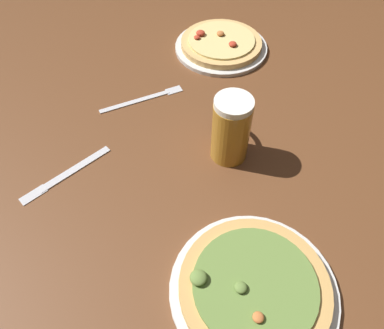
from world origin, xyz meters
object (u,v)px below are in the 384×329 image
beer_mug_dark (229,127)px  knife_right (66,174)px  pizza_plate_near (254,288)px  fork_left (144,99)px  pizza_plate_far (221,44)px

beer_mug_dark → knife_right: 0.39m
pizza_plate_near → fork_left: (0.05, 0.58, -0.01)m
pizza_plate_far → knife_right: size_ratio=1.25×
pizza_plate_near → pizza_plate_far: size_ratio=1.09×
beer_mug_dark → pizza_plate_far: bearing=59.4°
pizza_plate_near → knife_right: bearing=116.2°
pizza_plate_far → fork_left: bearing=-163.1°
pizza_plate_far → beer_mug_dark: 0.43m
pizza_plate_near → pizza_plate_far: 0.77m
pizza_plate_far → knife_right: (-0.58, -0.24, -0.01)m
beer_mug_dark → fork_left: size_ratio=0.71×
pizza_plate_far → beer_mug_dark: size_ratio=1.70×
pizza_plate_near → beer_mug_dark: (0.15, 0.31, 0.07)m
pizza_plate_far → beer_mug_dark: bearing=-120.6°
fork_left → pizza_plate_far: bearing=16.9°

